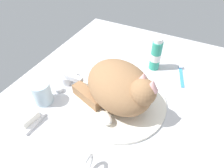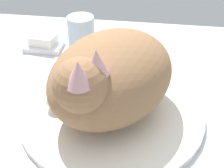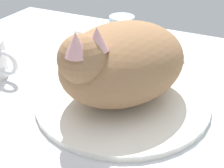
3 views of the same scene
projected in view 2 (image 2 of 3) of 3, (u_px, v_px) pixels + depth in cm
name	position (u px, v px, depth cm)	size (l,w,h in cm)	color
ground_plane	(112.00, 120.00, 59.06)	(110.00, 82.50, 3.00)	silver
sink_basin	(112.00, 112.00, 57.86)	(33.09, 33.09, 1.15)	white
faucet	(125.00, 48.00, 74.03)	(12.33, 9.31, 5.55)	silver
cat	(108.00, 77.00, 52.87)	(27.87, 31.59, 16.37)	#936B47
rinse_cup	(81.00, 33.00, 76.54)	(6.41, 6.41, 8.14)	silver
soap_dish	(44.00, 46.00, 78.34)	(9.00, 6.40, 1.20)	white
soap_bar	(43.00, 40.00, 77.32)	(6.01, 4.60, 2.36)	white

